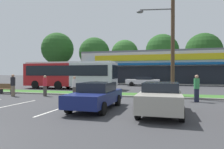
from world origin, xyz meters
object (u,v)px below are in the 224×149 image
object	(u,v)px
pedestrian_mid	(74,87)
car_0	(161,97)
utility_pole	(171,32)
bus_stop_bench	(6,88)
pedestrian_far	(45,86)
city_bus	(70,74)
car_1	(143,81)
car_3	(96,95)
pedestrian_near_bench	(197,88)
pedestrian_by_pole	(13,85)

from	to	relation	value
pedestrian_mid	car_0	bearing A→B (deg)	-167.94
utility_pole	bus_stop_bench	distance (m)	15.40
utility_pole	pedestrian_far	world-z (taller)	utility_pole
city_bus	pedestrian_far	bearing A→B (deg)	-77.27
utility_pole	pedestrian_mid	bearing A→B (deg)	-165.23
pedestrian_mid	pedestrian_far	bearing A→B (deg)	51.79
bus_stop_bench	car_1	xyz separation A→B (m)	(10.79, 14.22, 0.21)
city_bus	car_0	distance (m)	16.70
city_bus	bus_stop_bench	xyz separation A→B (m)	(-2.84, -6.98, -1.26)
bus_stop_bench	car_3	size ratio (longest dim) A/B	0.35
pedestrian_near_bench	pedestrian_far	xyz separation A→B (m)	(-11.73, 0.16, -0.04)
car_0	car_3	xyz separation A→B (m)	(-3.38, 0.31, -0.04)
utility_pole	pedestrian_by_pole	world-z (taller)	utility_pole
pedestrian_near_bench	pedestrian_by_pole	bearing A→B (deg)	-1.74
utility_pole	pedestrian_near_bench	world-z (taller)	utility_pole
car_3	pedestrian_near_bench	world-z (taller)	pedestrian_near_bench
car_0	bus_stop_bench	bearing A→B (deg)	-110.83
car_1	pedestrian_by_pole	bearing A→B (deg)	60.63
utility_pole	pedestrian_by_pole	distance (m)	13.61
car_1	pedestrian_near_bench	bearing A→B (deg)	109.97
city_bus	pedestrian_by_pole	xyz separation A→B (m)	(-0.83, -8.37, -0.85)
pedestrian_near_bench	pedestrian_mid	world-z (taller)	pedestrian_near_bench
car_3	pedestrian_near_bench	bearing A→B (deg)	127.96
car_3	pedestrian_far	size ratio (longest dim) A/B	2.65
car_1	pedestrian_far	distance (m)	16.06
car_1	pedestrian_by_pole	distance (m)	17.90
car_3	car_1	bearing A→B (deg)	179.65
pedestrian_near_bench	utility_pole	bearing A→B (deg)	-59.16
car_1	car_3	distance (m)	19.26
pedestrian_near_bench	pedestrian_by_pole	size ratio (longest dim) A/B	0.99
car_3	pedestrian_mid	distance (m)	5.90
city_bus	car_0	xyz separation A→B (m)	(11.21, -12.33, -0.99)
pedestrian_near_bench	car_3	bearing A→B (deg)	33.53
pedestrian_by_pole	utility_pole	bearing A→B (deg)	166.24
pedestrian_near_bench	pedestrian_mid	size ratio (longest dim) A/B	1.09
pedestrian_by_pole	pedestrian_far	distance (m)	2.61
city_bus	bus_stop_bench	bearing A→B (deg)	-111.71
pedestrian_by_pole	pedestrian_near_bench	bearing A→B (deg)	155.52
bus_stop_bench	pedestrian_near_bench	world-z (taller)	pedestrian_near_bench
pedestrian_near_bench	car_1	bearing A→B (deg)	-74.46
bus_stop_bench	pedestrian_by_pole	distance (m)	2.47
pedestrian_near_bench	pedestrian_far	size ratio (longest dim) A/B	1.05
pedestrian_far	car_3	bearing A→B (deg)	33.33
car_3	pedestrian_near_bench	xyz separation A→B (m)	(5.54, 4.33, 0.17)
utility_pole	car_1	xyz separation A→B (m)	(-3.78, 12.61, -4.51)
utility_pole	pedestrian_near_bench	xyz separation A→B (m)	(1.65, -2.33, -4.32)
car_3	pedestrian_by_pole	bearing A→B (deg)	-112.89
car_0	pedestrian_far	world-z (taller)	pedestrian_far
car_0	car_1	distance (m)	19.84
city_bus	car_0	size ratio (longest dim) A/B	2.51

